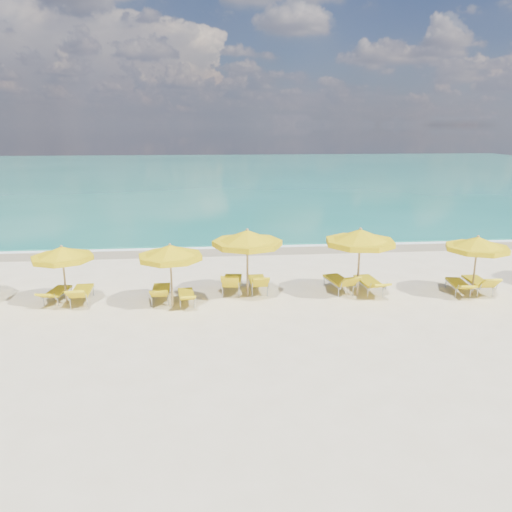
{
  "coord_description": "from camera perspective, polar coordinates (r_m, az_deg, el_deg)",
  "views": [
    {
      "loc": [
        -1.8,
        -16.7,
        6.01
      ],
      "look_at": [
        0.0,
        1.5,
        1.2
      ],
      "focal_mm": 35.0,
      "sensor_mm": 36.0,
      "label": 1
    }
  ],
  "objects": [
    {
      "name": "whitecap_near",
      "position": [
        34.49,
        -12.59,
        4.34
      ],
      "size": [
        14.0,
        0.36,
        0.05
      ],
      "primitive_type": "cube",
      "color": "white",
      "rests_on": "ground"
    },
    {
      "name": "foam_line",
      "position": [
        25.68,
        -1.47,
        1.19
      ],
      "size": [
        120.0,
        1.2,
        0.03
      ],
      "primitive_type": "cube",
      "color": "white",
      "rests_on": "ground"
    },
    {
      "name": "lounger_6_right",
      "position": [
        20.28,
        24.01,
        -3.14
      ],
      "size": [
        0.74,
        1.9,
        0.86
      ],
      "rotation": [
        0.0,
        0.0,
        -0.06
      ],
      "color": "#A5A8AD",
      "rests_on": "ground"
    },
    {
      "name": "umbrella_6",
      "position": [
        19.36,
        23.98,
        1.23
      ],
      "size": [
        2.23,
        2.23,
        2.24
      ],
      "rotation": [
        0.0,
        0.0,
        0.01
      ],
      "color": "tan",
      "rests_on": "ground"
    },
    {
      "name": "lounger_4_left",
      "position": [
        18.55,
        -2.75,
        -3.38
      ],
      "size": [
        0.9,
        1.98,
        0.96
      ],
      "rotation": [
        0.0,
        0.0,
        -0.13
      ],
      "color": "#A5A8AD",
      "rests_on": "ground"
    },
    {
      "name": "whitecap_far",
      "position": [
        42.29,
        7.86,
        6.43
      ],
      "size": [
        18.0,
        0.3,
        0.05
      ],
      "primitive_type": "cube",
      "color": "white",
      "rests_on": "ground"
    },
    {
      "name": "wet_sand_band",
      "position": [
        24.91,
        -1.33,
        0.76
      ],
      "size": [
        120.0,
        2.6,
        0.01
      ],
      "primitive_type": "cube",
      "color": "tan",
      "rests_on": "ground"
    },
    {
      "name": "lounger_2_right",
      "position": [
        18.51,
        -19.27,
        -4.32
      ],
      "size": [
        0.72,
        1.94,
        0.81
      ],
      "rotation": [
        0.0,
        0.0,
        0.05
      ],
      "color": "#A5A8AD",
      "rests_on": "ground"
    },
    {
      "name": "lounger_3_right",
      "position": [
        17.52,
        -7.96,
        -4.8
      ],
      "size": [
        0.7,
        1.69,
        0.62
      ],
      "rotation": [
        0.0,
        0.0,
        0.11
      ],
      "color": "#A5A8AD",
      "rests_on": "ground"
    },
    {
      "name": "umbrella_4",
      "position": [
        17.51,
        -1.01,
        1.99
      ],
      "size": [
        2.57,
        2.57,
        2.52
      ],
      "rotation": [
        0.0,
        0.0,
        -0.03
      ],
      "color": "tan",
      "rests_on": "ground"
    },
    {
      "name": "umbrella_2",
      "position": [
        18.06,
        -21.29,
        0.22
      ],
      "size": [
        2.1,
        2.1,
        2.11
      ],
      "rotation": [
        0.0,
        0.0,
        0.01
      ],
      "color": "tan",
      "rests_on": "ground"
    },
    {
      "name": "umbrella_5",
      "position": [
        17.99,
        11.82,
        2.05
      ],
      "size": [
        3.01,
        3.01,
        2.53
      ],
      "rotation": [
        0.0,
        0.0,
        0.23
      ],
      "color": "tan",
      "rests_on": "ground"
    },
    {
      "name": "lounger_6_left",
      "position": [
        19.87,
        22.11,
        -3.37
      ],
      "size": [
        0.83,
        1.85,
        0.65
      ],
      "rotation": [
        0.0,
        0.0,
        -0.15
      ],
      "color": "#A5A8AD",
      "rests_on": "ground"
    },
    {
      "name": "lounger_4_right",
      "position": [
        18.61,
        0.2,
        -3.36
      ],
      "size": [
        0.67,
        1.85,
        0.86
      ],
      "rotation": [
        0.0,
        0.0,
        0.02
      ],
      "color": "#A5A8AD",
      "rests_on": "ground"
    },
    {
      "name": "lounger_3_left",
      "position": [
        17.92,
        -10.8,
        -4.37
      ],
      "size": [
        0.66,
        1.89,
        0.78
      ],
      "rotation": [
        0.0,
        0.0,
        0.02
      ],
      "color": "#A5A8AD",
      "rests_on": "ground"
    },
    {
      "name": "umbrella_3",
      "position": [
        16.85,
        -9.78,
        0.37
      ],
      "size": [
        2.61,
        2.61,
        2.22
      ],
      "rotation": [
        0.0,
        0.0,
        -0.22
      ],
      "color": "tan",
      "rests_on": "ground"
    },
    {
      "name": "lounger_5_right",
      "position": [
        18.97,
        12.79,
        -3.37
      ],
      "size": [
        0.81,
        2.06,
        0.72
      ],
      "rotation": [
        0.0,
        0.0,
        0.08
      ],
      "color": "#A5A8AD",
      "rests_on": "ground"
    },
    {
      "name": "lounger_5_left",
      "position": [
        18.86,
        9.45,
        -3.28
      ],
      "size": [
        0.99,
        2.01,
        0.89
      ],
      "rotation": [
        0.0,
        0.0,
        0.19
      ],
      "color": "#A5A8AD",
      "rests_on": "ground"
    },
    {
      "name": "lounger_2_left",
      "position": [
        18.91,
        -21.76,
        -4.25
      ],
      "size": [
        0.82,
        1.79,
        0.65
      ],
      "rotation": [
        0.0,
        0.0,
        -0.16
      ],
      "color": "#A5A8AD",
      "rests_on": "ground"
    },
    {
      "name": "ocean",
      "position": [
        65.01,
        -4.09,
        9.39
      ],
      "size": [
        120.0,
        80.0,
        0.3
      ],
      "primitive_type": "cube",
      "color": "#126959",
      "rests_on": "ground"
    },
    {
      "name": "ground_plane",
      "position": [
        17.84,
        0.48,
        -4.95
      ],
      "size": [
        120.0,
        120.0,
        0.0
      ],
      "primitive_type": "plane",
      "color": "beige"
    }
  ]
}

